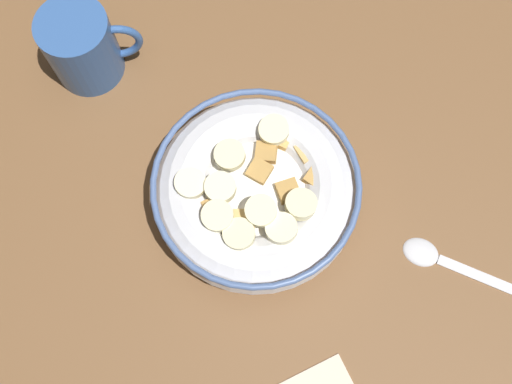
% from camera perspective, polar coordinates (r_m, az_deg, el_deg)
% --- Properties ---
extents(ground_plane, '(1.21, 1.21, 0.02)m').
position_cam_1_polar(ground_plane, '(0.62, 0.00, -1.14)').
color(ground_plane, brown).
extents(cereal_bowl, '(0.20, 0.20, 0.07)m').
position_cam_1_polar(cereal_bowl, '(0.58, -0.02, -0.00)').
color(cereal_bowl, silver).
rests_on(cereal_bowl, ground_plane).
extents(spoon, '(0.13, 0.09, 0.01)m').
position_cam_1_polar(spoon, '(0.62, 17.29, -6.20)').
color(spoon, silver).
rests_on(spoon, ground_plane).
extents(coffee_mug, '(0.10, 0.07, 0.08)m').
position_cam_1_polar(coffee_mug, '(0.66, -15.95, 13.00)').
color(coffee_mug, '#335999').
rests_on(coffee_mug, ground_plane).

